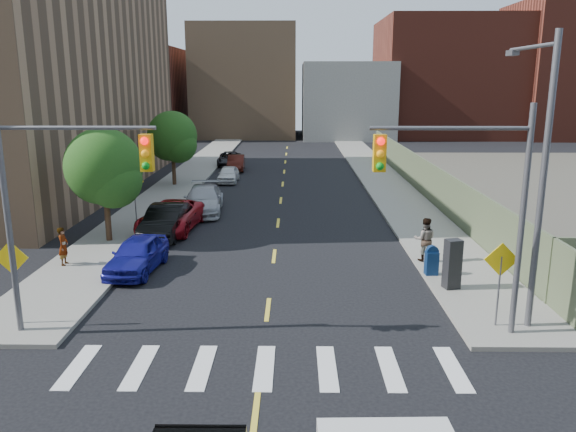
{
  "coord_description": "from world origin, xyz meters",
  "views": [
    {
      "loc": [
        0.9,
        -9.83,
        7.57
      ],
      "look_at": [
        0.63,
        13.34,
        2.0
      ],
      "focal_mm": 35.0,
      "sensor_mm": 36.0,
      "label": 1
    }
  ],
  "objects_px": {
    "payphone": "(452,264)",
    "pedestrian_east": "(425,239)",
    "parked_car_red": "(171,217)",
    "parked_car_silver": "(203,200)",
    "pedestrian_west": "(63,246)",
    "parked_car_grey": "(229,159)",
    "parked_car_blue": "(137,255)",
    "parked_car_white": "(228,174)",
    "parked_car_black": "(166,221)",
    "parked_car_maroon": "(236,163)",
    "mailbox": "(432,260)"
  },
  "relations": [
    {
      "from": "parked_car_blue",
      "to": "pedestrian_east",
      "type": "relative_size",
      "value": 2.24
    },
    {
      "from": "parked_car_maroon",
      "to": "pedestrian_west",
      "type": "relative_size",
      "value": 2.53
    },
    {
      "from": "parked_car_silver",
      "to": "pedestrian_west",
      "type": "distance_m",
      "value": 11.02
    },
    {
      "from": "parked_car_grey",
      "to": "parked_car_blue",
      "type": "bearing_deg",
      "value": -93.51
    },
    {
      "from": "payphone",
      "to": "pedestrian_east",
      "type": "relative_size",
      "value": 0.99
    },
    {
      "from": "parked_car_blue",
      "to": "parked_car_maroon",
      "type": "bearing_deg",
      "value": 92.13
    },
    {
      "from": "pedestrian_east",
      "to": "parked_car_maroon",
      "type": "bearing_deg",
      "value": -59.78
    },
    {
      "from": "parked_car_white",
      "to": "pedestrian_west",
      "type": "height_order",
      "value": "pedestrian_west"
    },
    {
      "from": "parked_car_grey",
      "to": "mailbox",
      "type": "height_order",
      "value": "mailbox"
    },
    {
      "from": "parked_car_black",
      "to": "parked_car_silver",
      "type": "xyz_separation_m",
      "value": [
        1.02,
        5.29,
        -0.01
      ]
    },
    {
      "from": "parked_car_white",
      "to": "parked_car_maroon",
      "type": "xyz_separation_m",
      "value": [
        0.0,
        5.89,
        0.04
      ]
    },
    {
      "from": "parked_car_black",
      "to": "parked_car_silver",
      "type": "bearing_deg",
      "value": 81.92
    },
    {
      "from": "mailbox",
      "to": "pedestrian_west",
      "type": "distance_m",
      "value": 14.99
    },
    {
      "from": "parked_car_red",
      "to": "pedestrian_west",
      "type": "relative_size",
      "value": 3.43
    },
    {
      "from": "parked_car_red",
      "to": "parked_car_silver",
      "type": "distance_m",
      "value": 4.33
    },
    {
      "from": "parked_car_white",
      "to": "parked_car_black",
      "type": "bearing_deg",
      "value": -94.7
    },
    {
      "from": "parked_car_black",
      "to": "parked_car_silver",
      "type": "relative_size",
      "value": 0.89
    },
    {
      "from": "parked_car_red",
      "to": "mailbox",
      "type": "distance_m",
      "value": 13.74
    },
    {
      "from": "parked_car_red",
      "to": "parked_car_maroon",
      "type": "distance_m",
      "value": 20.43
    },
    {
      "from": "parked_car_silver",
      "to": "parked_car_white",
      "type": "relative_size",
      "value": 1.46
    },
    {
      "from": "payphone",
      "to": "parked_car_blue",
      "type": "bearing_deg",
      "value": 154.76
    },
    {
      "from": "mailbox",
      "to": "payphone",
      "type": "distance_m",
      "value": 1.57
    },
    {
      "from": "parked_car_maroon",
      "to": "payphone",
      "type": "xyz_separation_m",
      "value": [
        10.88,
        -28.92,
        0.41
      ]
    },
    {
      "from": "parked_car_blue",
      "to": "parked_car_red",
      "type": "height_order",
      "value": "parked_car_red"
    },
    {
      "from": "parked_car_maroon",
      "to": "parked_car_grey",
      "type": "bearing_deg",
      "value": 104.7
    },
    {
      "from": "parked_car_maroon",
      "to": "payphone",
      "type": "relative_size",
      "value": 2.17
    },
    {
      "from": "parked_car_white",
      "to": "parked_car_maroon",
      "type": "relative_size",
      "value": 0.91
    },
    {
      "from": "mailbox",
      "to": "pedestrian_west",
      "type": "xyz_separation_m",
      "value": [
        -14.96,
        1.06,
        0.22
      ]
    },
    {
      "from": "pedestrian_east",
      "to": "pedestrian_west",
      "type": "bearing_deg",
      "value": 10.46
    },
    {
      "from": "mailbox",
      "to": "payphone",
      "type": "xyz_separation_m",
      "value": [
        0.38,
        -1.48,
        0.35
      ]
    },
    {
      "from": "parked_car_blue",
      "to": "parked_car_silver",
      "type": "height_order",
      "value": "parked_car_silver"
    },
    {
      "from": "parked_car_blue",
      "to": "mailbox",
      "type": "height_order",
      "value": "parked_car_blue"
    },
    {
      "from": "parked_car_black",
      "to": "parked_car_maroon",
      "type": "distance_m",
      "value": 21.51
    },
    {
      "from": "parked_car_blue",
      "to": "parked_car_grey",
      "type": "distance_m",
      "value": 29.71
    },
    {
      "from": "parked_car_blue",
      "to": "parked_car_silver",
      "type": "xyz_separation_m",
      "value": [
        1.02,
        10.58,
        0.07
      ]
    },
    {
      "from": "parked_car_maroon",
      "to": "parked_car_grey",
      "type": "height_order",
      "value": "parked_car_maroon"
    },
    {
      "from": "parked_car_black",
      "to": "parked_car_grey",
      "type": "distance_m",
      "value": 24.42
    },
    {
      "from": "mailbox",
      "to": "pedestrian_east",
      "type": "bearing_deg",
      "value": 81.53
    },
    {
      "from": "parked_car_black",
      "to": "parked_car_red",
      "type": "bearing_deg",
      "value": 92.83
    },
    {
      "from": "parked_car_red",
      "to": "parked_car_grey",
      "type": "distance_m",
      "value": 23.34
    },
    {
      "from": "pedestrian_west",
      "to": "parked_car_blue",
      "type": "bearing_deg",
      "value": -96.7
    },
    {
      "from": "parked_car_blue",
      "to": "payphone",
      "type": "xyz_separation_m",
      "value": [
        12.18,
        -2.15,
        0.36
      ]
    },
    {
      "from": "parked_car_black",
      "to": "mailbox",
      "type": "distance_m",
      "value": 13.22
    },
    {
      "from": "parked_car_blue",
      "to": "parked_car_red",
      "type": "xyz_separation_m",
      "value": [
        0.0,
        6.37,
        0.05
      ]
    },
    {
      "from": "parked_car_blue",
      "to": "parked_car_black",
      "type": "bearing_deg",
      "value": 94.91
    },
    {
      "from": "payphone",
      "to": "pedestrian_east",
      "type": "bearing_deg",
      "value": 79.57
    },
    {
      "from": "pedestrian_east",
      "to": "parked_car_black",
      "type": "bearing_deg",
      "value": -11.64
    },
    {
      "from": "parked_car_blue",
      "to": "parked_car_grey",
      "type": "xyz_separation_m",
      "value": [
        0.38,
        29.7,
        -0.09
      ]
    },
    {
      "from": "parked_car_maroon",
      "to": "mailbox",
      "type": "height_order",
      "value": "mailbox"
    },
    {
      "from": "mailbox",
      "to": "parked_car_black",
      "type": "bearing_deg",
      "value": 148.29
    }
  ]
}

